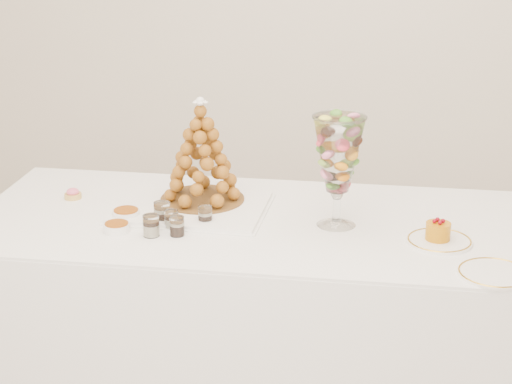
# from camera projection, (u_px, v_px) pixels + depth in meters

# --- Properties ---
(buffet_table) EXTENTS (2.28, 1.04, 0.85)m
(buffet_table) POSITION_uv_depth(u_px,v_px,m) (283.00, 328.00, 3.15)
(buffet_table) COLOR white
(buffet_table) RESTS_ON ground
(lace_tray) EXTENTS (0.54, 0.41, 0.02)m
(lace_tray) POSITION_uv_depth(u_px,v_px,m) (191.00, 208.00, 3.11)
(lace_tray) COLOR white
(lace_tray) RESTS_ON buffet_table
(macaron_vase) EXTENTS (0.18, 0.18, 0.39)m
(macaron_vase) POSITION_uv_depth(u_px,v_px,m) (338.00, 156.00, 2.89)
(macaron_vase) COLOR white
(macaron_vase) RESTS_ON buffet_table
(cake_plate) EXTENTS (0.22, 0.22, 0.01)m
(cake_plate) POSITION_uv_depth(u_px,v_px,m) (439.00, 241.00, 2.83)
(cake_plate) COLOR white
(cake_plate) RESTS_ON buffet_table
(spare_plate) EXTENTS (0.22, 0.22, 0.01)m
(spare_plate) POSITION_uv_depth(u_px,v_px,m) (494.00, 274.00, 2.59)
(spare_plate) COLOR white
(spare_plate) RESTS_ON buffet_table
(pink_tart) EXTENTS (0.06, 0.06, 0.04)m
(pink_tart) POSITION_uv_depth(u_px,v_px,m) (73.00, 194.00, 3.22)
(pink_tart) COLOR tan
(pink_tart) RESTS_ON buffet_table
(verrine_a) EXTENTS (0.07, 0.07, 0.08)m
(verrine_a) POSITION_uv_depth(u_px,v_px,m) (162.00, 213.00, 2.98)
(verrine_a) COLOR white
(verrine_a) RESTS_ON buffet_table
(verrine_b) EXTENTS (0.06, 0.06, 0.07)m
(verrine_b) POSITION_uv_depth(u_px,v_px,m) (171.00, 219.00, 2.94)
(verrine_b) COLOR white
(verrine_b) RESTS_ON buffet_table
(verrine_c) EXTENTS (0.05, 0.05, 0.07)m
(verrine_c) POSITION_uv_depth(u_px,v_px,m) (205.00, 216.00, 2.97)
(verrine_c) COLOR white
(verrine_c) RESTS_ON buffet_table
(verrine_d) EXTENTS (0.06, 0.06, 0.07)m
(verrine_d) POSITION_uv_depth(u_px,v_px,m) (151.00, 226.00, 2.87)
(verrine_d) COLOR white
(verrine_d) RESTS_ON buffet_table
(verrine_e) EXTENTS (0.05, 0.05, 0.07)m
(verrine_e) POSITION_uv_depth(u_px,v_px,m) (177.00, 226.00, 2.88)
(verrine_e) COLOR white
(verrine_e) RESTS_ON buffet_table
(ramekin_back) EXTENTS (0.10, 0.10, 0.03)m
(ramekin_back) POSITION_uv_depth(u_px,v_px,m) (126.00, 214.00, 3.03)
(ramekin_back) COLOR white
(ramekin_back) RESTS_ON buffet_table
(ramekin_front) EXTENTS (0.09, 0.09, 0.03)m
(ramekin_front) POSITION_uv_depth(u_px,v_px,m) (117.00, 228.00, 2.92)
(ramekin_front) COLOR white
(ramekin_front) RESTS_ON buffet_table
(croquembouche) EXTENTS (0.31, 0.31, 0.39)m
(croquembouche) POSITION_uv_depth(u_px,v_px,m) (201.00, 151.00, 3.10)
(croquembouche) COLOR brown
(croquembouche) RESTS_ON lace_tray
(mousse_cake) EXTENTS (0.08, 0.08, 0.07)m
(mousse_cake) POSITION_uv_depth(u_px,v_px,m) (438.00, 231.00, 2.82)
(mousse_cake) COLOR #C27609
(mousse_cake) RESTS_ON cake_plate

